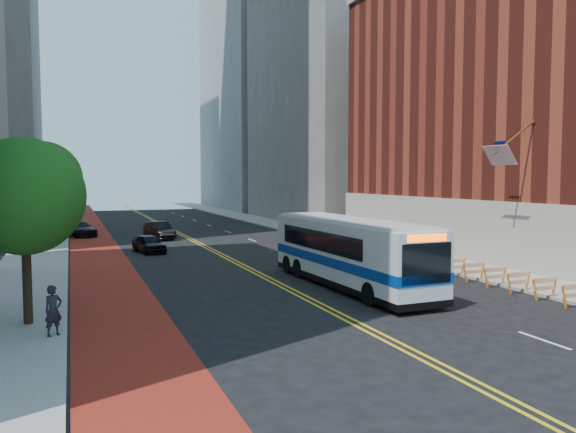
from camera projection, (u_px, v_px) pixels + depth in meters
The scene contains 16 objects.
ground at pixel (387, 339), 18.78m from camera, with size 160.00×160.00×0.00m, color black.
sidewalk_left at pixel (40, 248), 42.32m from camera, with size 4.00×140.00×0.15m, color gray.
sidewalk_right at pixel (328, 236), 51.00m from camera, with size 4.00×140.00×0.15m, color gray.
bus_lane_paint at pixel (95, 247), 43.73m from camera, with size 3.60×140.00×0.01m, color maroon.
center_line_inner at pixel (195, 243), 46.60m from camera, with size 0.14×140.00×0.01m, color gold.
center_line_outer at pixel (199, 242), 46.73m from camera, with size 0.14×140.00×0.01m, color gold.
lane_dashes at pixel (228, 232), 55.84m from camera, with size 0.14×98.20×0.01m.
midrise_right_near at pixel (346, 61), 70.32m from camera, with size 18.00×26.00×40.00m, color slate.
midrise_right_far at pixel (273, 51), 98.05m from camera, with size 20.00×28.00×55.00m, color gray.
construction_barriers at pixel (531, 282), 25.39m from camera, with size 1.42×10.91×1.00m.
street_tree at pixel (26, 192), 19.98m from camera, with size 4.20×4.20×6.70m.
transit_bus at pixel (348, 251), 27.73m from camera, with size 3.08×12.34×3.37m.
car_a at pixel (149, 243), 40.45m from camera, with size 1.54×3.84×1.31m, color black.
car_b at pixel (159, 230), 49.26m from camera, with size 1.61×4.62×1.52m, color black.
car_c at pixel (79, 229), 51.59m from camera, with size 1.96×4.81×1.40m, color black.
pedestrian at pixel (53, 311), 18.62m from camera, with size 0.62×0.41×1.70m, color black.
Camera 1 is at (-9.79, -15.98, 5.42)m, focal length 35.00 mm.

